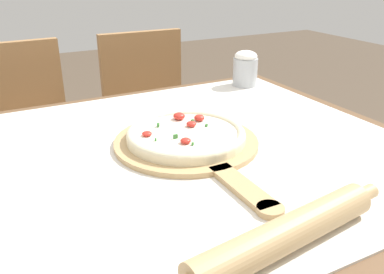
{
  "coord_description": "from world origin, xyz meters",
  "views": [
    {
      "loc": [
        -0.37,
        -0.76,
        1.17
      ],
      "look_at": [
        0.02,
        -0.0,
        0.8
      ],
      "focal_mm": 38.0,
      "sensor_mm": 36.0,
      "label": 1
    }
  ],
  "objects_px": {
    "pizza_peel": "(190,145)",
    "pizza": "(186,134)",
    "chair_right": "(151,117)",
    "flour_cup": "(245,68)",
    "chair_left": "(26,139)",
    "rolling_pin": "(286,234)"
  },
  "relations": [
    {
      "from": "pizza_peel",
      "to": "pizza",
      "type": "xyz_separation_m",
      "value": [
        0.0,
        0.02,
        0.02
      ]
    },
    {
      "from": "pizza",
      "to": "chair_right",
      "type": "bearing_deg",
      "value": 74.01
    },
    {
      "from": "chair_right",
      "to": "flour_cup",
      "type": "bearing_deg",
      "value": -71.22
    },
    {
      "from": "pizza_peel",
      "to": "chair_left",
      "type": "xyz_separation_m",
      "value": [
        -0.3,
        0.87,
        -0.27
      ]
    },
    {
      "from": "pizza_peel",
      "to": "chair_right",
      "type": "relative_size",
      "value": 0.59
    },
    {
      "from": "pizza_peel",
      "to": "pizza",
      "type": "height_order",
      "value": "pizza"
    },
    {
      "from": "pizza_peel",
      "to": "flour_cup",
      "type": "xyz_separation_m",
      "value": [
        0.4,
        0.37,
        0.06
      ]
    },
    {
      "from": "rolling_pin",
      "to": "flour_cup",
      "type": "distance_m",
      "value": 0.88
    },
    {
      "from": "rolling_pin",
      "to": "flour_cup",
      "type": "xyz_separation_m",
      "value": [
        0.44,
        0.76,
        0.03
      ]
    },
    {
      "from": "chair_right",
      "to": "chair_left",
      "type": "bearing_deg",
      "value": -178.83
    },
    {
      "from": "rolling_pin",
      "to": "flour_cup",
      "type": "bearing_deg",
      "value": 59.65
    },
    {
      "from": "pizza_peel",
      "to": "rolling_pin",
      "type": "distance_m",
      "value": 0.39
    },
    {
      "from": "chair_left",
      "to": "chair_right",
      "type": "distance_m",
      "value": 0.54
    },
    {
      "from": "chair_left",
      "to": "flour_cup",
      "type": "distance_m",
      "value": 0.92
    },
    {
      "from": "pizza",
      "to": "chair_right",
      "type": "distance_m",
      "value": 0.93
    },
    {
      "from": "flour_cup",
      "to": "rolling_pin",
      "type": "bearing_deg",
      "value": -120.35
    },
    {
      "from": "chair_right",
      "to": "flour_cup",
      "type": "relative_size",
      "value": 7.26
    },
    {
      "from": "chair_left",
      "to": "pizza_peel",
      "type": "bearing_deg",
      "value": -74.12
    },
    {
      "from": "rolling_pin",
      "to": "chair_right",
      "type": "bearing_deg",
      "value": 77.3
    },
    {
      "from": "pizza",
      "to": "flour_cup",
      "type": "height_order",
      "value": "flour_cup"
    },
    {
      "from": "pizza",
      "to": "flour_cup",
      "type": "xyz_separation_m",
      "value": [
        0.4,
        0.35,
        0.04
      ]
    },
    {
      "from": "pizza",
      "to": "chair_left",
      "type": "xyz_separation_m",
      "value": [
        -0.3,
        0.85,
        -0.29
      ]
    }
  ]
}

